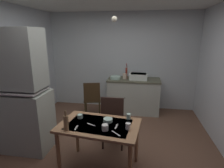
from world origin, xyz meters
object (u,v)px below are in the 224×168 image
(hutch_cabinet, at_px, (21,96))
(glass_bottle, at_px, (66,122))
(sink_basin, at_px, (138,76))
(dining_table, at_px, (99,131))
(chair_far_side, at_px, (113,121))
(hand_pump, at_px, (126,72))
(chair_by_counter, at_px, (92,99))
(mug_tall, at_px, (128,126))
(mixing_bowl_counter, at_px, (115,78))
(serving_bowl_wide, at_px, (108,120))

(hutch_cabinet, xyz_separation_m, glass_bottle, (1.04, -0.55, -0.13))
(sink_basin, height_order, glass_bottle, sink_basin)
(dining_table, height_order, chair_far_side, chair_far_side)
(hutch_cabinet, bearing_deg, hand_pump, 50.79)
(chair_by_counter, bearing_deg, hand_pump, 37.28)
(mug_tall, distance_m, glass_bottle, 0.83)
(hutch_cabinet, height_order, chair_by_counter, hutch_cabinet)
(mixing_bowl_counter, distance_m, glass_bottle, 2.46)
(glass_bottle, bearing_deg, mixing_bowl_counter, 82.78)
(hutch_cabinet, height_order, hand_pump, hutch_cabinet)
(chair_by_counter, bearing_deg, mixing_bowl_counter, 44.59)
(mixing_bowl_counter, xyz_separation_m, dining_table, (0.08, -2.21, -0.28))
(sink_basin, distance_m, dining_table, 2.33)
(hutch_cabinet, distance_m, mug_tall, 1.90)
(mug_tall, bearing_deg, chair_far_side, 115.15)
(hand_pump, distance_m, glass_bottle, 2.61)
(hutch_cabinet, xyz_separation_m, dining_table, (1.43, -0.32, -0.34))
(dining_table, relative_size, serving_bowl_wide, 8.68)
(hand_pump, bearing_deg, dining_table, -94.64)
(serving_bowl_wide, distance_m, glass_bottle, 0.61)
(chair_by_counter, relative_size, mug_tall, 10.37)
(sink_basin, relative_size, hand_pump, 1.13)
(serving_bowl_wide, height_order, mug_tall, mug_tall)
(dining_table, xyz_separation_m, chair_far_side, (0.11, 0.58, -0.12))
(hand_pump, height_order, mug_tall, hand_pump)
(chair_by_counter, height_order, serving_bowl_wide, chair_by_counter)
(mixing_bowl_counter, height_order, glass_bottle, glass_bottle)
(dining_table, relative_size, chair_by_counter, 1.34)
(chair_far_side, bearing_deg, hand_pump, 87.57)
(hutch_cabinet, height_order, sink_basin, hutch_cabinet)
(sink_basin, height_order, chair_far_side, sink_basin)
(dining_table, distance_m, chair_by_counter, 1.82)
(sink_basin, distance_m, mixing_bowl_counter, 0.58)
(dining_table, relative_size, chair_far_side, 1.23)
(sink_basin, xyz_separation_m, serving_bowl_wide, (-0.38, -2.15, -0.20))
(sink_basin, relative_size, serving_bowl_wide, 3.16)
(mixing_bowl_counter, bearing_deg, hutch_cabinet, -125.52)
(hutch_cabinet, relative_size, dining_table, 1.72)
(dining_table, bearing_deg, mug_tall, -9.62)
(hand_pump, bearing_deg, chair_far_side, -92.43)
(hutch_cabinet, bearing_deg, glass_bottle, -28.18)
(chair_far_side, bearing_deg, serving_bowl_wide, -90.20)
(chair_by_counter, height_order, glass_bottle, glass_bottle)
(mug_tall, bearing_deg, dining_table, 170.38)
(hand_pump, distance_m, mug_tall, 2.40)
(mixing_bowl_counter, bearing_deg, sink_basin, 4.95)
(hand_pump, distance_m, dining_table, 2.34)
(chair_far_side, height_order, glass_bottle, glass_bottle)
(dining_table, xyz_separation_m, chair_by_counter, (-0.57, 1.72, -0.15))
(serving_bowl_wide, relative_size, glass_bottle, 0.50)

